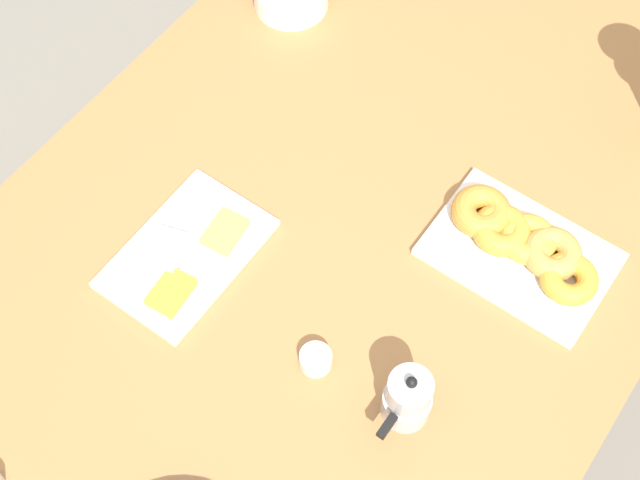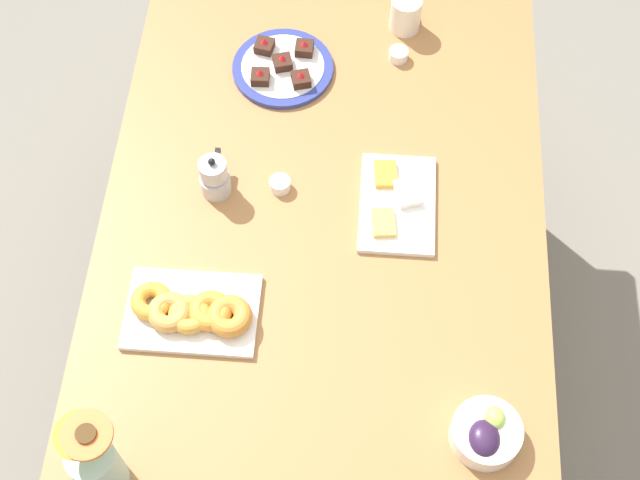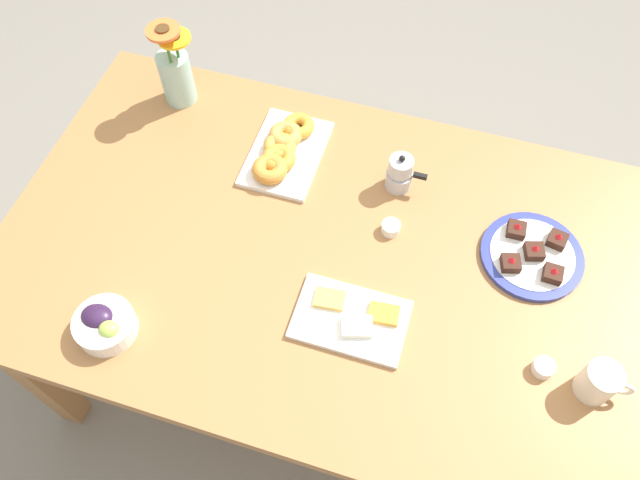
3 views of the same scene
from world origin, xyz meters
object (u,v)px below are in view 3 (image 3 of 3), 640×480
Objects in this scene: coffee_mug at (600,382)px; moka_pot at (400,174)px; grape_bowl at (104,324)px; dessert_plate at (532,255)px; cheese_platter at (352,319)px; flower_vase at (176,74)px; jam_cup_berry at (391,227)px; croissant_platter at (283,150)px; jam_cup_honey at (544,367)px; dining_table at (320,265)px.

moka_pot is (-0.53, 0.42, 0.00)m from coffee_mug.
grape_bowl reaches higher than dessert_plate.
flower_vase is (-0.66, 0.53, 0.08)m from cheese_platter.
croissant_platter is at bearing 155.79° from jam_cup_berry.
flower_vase is (-0.69, 0.27, 0.08)m from jam_cup_berry.
cheese_platter is 0.41m from moka_pot.
jam_cup_honey is at bearing 1.18° from cheese_platter.
flower_vase reaches higher than cheese_platter.
grape_bowl is (-1.07, -0.18, -0.02)m from coffee_mug.
coffee_mug is at bearing -14.01° from dining_table.
cheese_platter is at bearing 19.49° from grape_bowl.
croissant_platter is 0.85m from jam_cup_honey.
grape_bowl is at bearing -170.26° from coffee_mug.
dining_table is at bearing -119.34° from moka_pot.
jam_cup_berry is at bearing 33.59° from dining_table.
cheese_platter is 0.92× the size of croissant_platter.
croissant_platter is 1.12× the size of dessert_plate.
flower_vase reaches higher than croissant_platter.
dining_table is at bearing -146.41° from jam_cup_berry.
moka_pot is at bearing 47.93° from grape_bowl.
moka_pot is at bearing -1.14° from croissant_platter.
grape_bowl is 1.17× the size of moka_pot.
jam_cup_honey is (0.97, 0.20, -0.01)m from grape_bowl.
dining_table is 0.53m from dessert_plate.
dining_table is 11.52× the size of grape_bowl.
dessert_plate is (0.69, -0.12, -0.01)m from croissant_platter.
grape_bowl is at bearing -168.48° from jam_cup_honey.
moka_pot is (-0.42, 0.40, 0.03)m from jam_cup_honey.
coffee_mug is 1.09m from grape_bowl.
flower_vase is (-0.35, 0.12, 0.07)m from croissant_platter.
dessert_plate is 0.94× the size of flower_vase.
jam_cup_berry is at bearing -83.97° from moka_pot.
coffee_mug is 0.68m from moka_pot.
coffee_mug reaches higher than dining_table.
moka_pot reaches higher than croissant_platter.
jam_cup_berry is (0.34, -0.15, -0.01)m from croissant_platter.
flower_vase is at bearing 161.76° from croissant_platter.
jam_cup_honey is 0.40× the size of moka_pot.
cheese_platter is at bearing -38.87° from flower_vase.
flower_vase is (-1.10, 0.53, 0.08)m from jam_cup_honey.
grape_bowl is at bearing -152.02° from dessert_plate.
coffee_mug is at bearing -0.36° from cheese_platter.
cheese_platter is at bearing -95.67° from jam_cup_berry.
jam_cup_berry is 0.19× the size of dessert_plate.
flower_vase reaches higher than dining_table.
coffee_mug is 0.95× the size of moka_pot.
jam_cup_berry is (-0.41, 0.26, 0.00)m from jam_cup_honey.
coffee_mug is 0.58m from jam_cup_berry.
dessert_plate is at bearing -10.29° from croissant_platter.
flower_vase reaches higher than jam_cup_honey.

